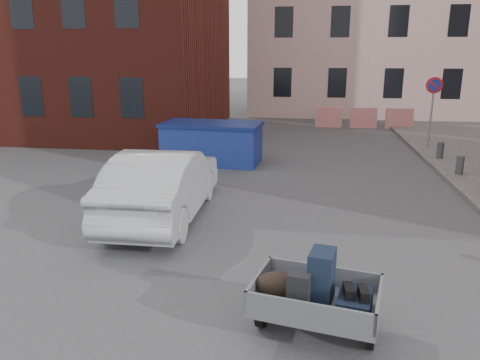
# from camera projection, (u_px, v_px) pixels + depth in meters

# --- Properties ---
(ground) EXTENTS (120.00, 120.00, 0.00)m
(ground) POSITION_uv_depth(u_px,v_px,m) (230.00, 238.00, 9.46)
(ground) COLOR #38383A
(ground) RESTS_ON ground
(no_parking_sign) EXTENTS (0.60, 0.09, 2.65)m
(no_parking_sign) POSITION_uv_depth(u_px,v_px,m) (433.00, 98.00, 17.15)
(no_parking_sign) COLOR gray
(no_parking_sign) RESTS_ON sidewalk
(barriers) EXTENTS (4.70, 0.18, 1.00)m
(barriers) POSITION_uv_depth(u_px,v_px,m) (363.00, 118.00, 23.07)
(barriers) COLOR red
(barriers) RESTS_ON ground
(trailer) EXTENTS (1.79, 1.93, 1.20)m
(trailer) POSITION_uv_depth(u_px,v_px,m) (315.00, 294.00, 6.05)
(trailer) COLOR black
(trailer) RESTS_ON ground
(dumpster) EXTENTS (3.40, 1.95, 1.37)m
(dumpster) POSITION_uv_depth(u_px,v_px,m) (212.00, 143.00, 15.72)
(dumpster) COLOR navy
(dumpster) RESTS_ON ground
(silver_car) EXTENTS (1.77, 4.80, 1.57)m
(silver_car) POSITION_uv_depth(u_px,v_px,m) (163.00, 183.00, 10.51)
(silver_car) COLOR #9C9EA3
(silver_car) RESTS_ON ground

